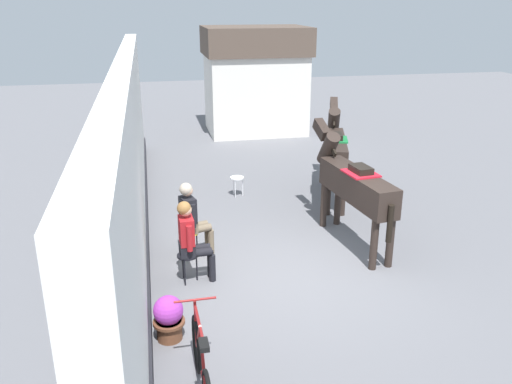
# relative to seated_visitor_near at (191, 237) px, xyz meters

# --- Properties ---
(ground_plane) EXTENTS (40.00, 40.00, 0.00)m
(ground_plane) POSITION_rel_seated_visitor_near_xyz_m (1.68, 2.92, -0.78)
(ground_plane) COLOR slate
(pub_facade_wall) EXTENTS (0.34, 14.00, 3.40)m
(pub_facade_wall) POSITION_rel_seated_visitor_near_xyz_m (-0.86, 1.42, 0.76)
(pub_facade_wall) COLOR white
(pub_facade_wall) RESTS_ON ground_plane
(distant_cottage) EXTENTS (3.40, 2.60, 3.50)m
(distant_cottage) POSITION_rel_seated_visitor_near_xyz_m (3.08, 10.10, 1.02)
(distant_cottage) COLOR silver
(distant_cottage) RESTS_ON ground_plane
(seated_visitor_near) EXTENTS (0.61, 0.49, 1.39)m
(seated_visitor_near) POSITION_rel_seated_visitor_near_xyz_m (0.00, 0.00, 0.00)
(seated_visitor_near) COLOR black
(seated_visitor_near) RESTS_ON ground_plane
(seated_visitor_far) EXTENTS (0.61, 0.48, 1.39)m
(seated_visitor_far) POSITION_rel_seated_visitor_near_xyz_m (0.09, 0.90, 0.00)
(seated_visitor_far) COLOR gold
(seated_visitor_far) RESTS_ON ground_plane
(saddled_horse_near) EXTENTS (0.71, 2.99, 2.06)m
(saddled_horse_near) POSITION_rel_seated_visitor_near_xyz_m (3.05, 0.90, 0.38)
(saddled_horse_near) COLOR #2D231E
(saddled_horse_near) RESTS_ON ground_plane
(saddled_horse_far) EXTENTS (1.15, 2.90, 2.06)m
(saddled_horse_far) POSITION_rel_seated_visitor_near_xyz_m (3.54, 3.28, 0.38)
(saddled_horse_far) COLOR #2D231E
(saddled_horse_far) RESTS_ON ground_plane
(flower_planter_near) EXTENTS (0.43, 0.43, 0.64)m
(flower_planter_near) POSITION_rel_seated_visitor_near_xyz_m (-0.44, -1.52, -0.44)
(flower_planter_near) COLOR brown
(flower_planter_near) RESTS_ON ground_plane
(leaning_bicycle) EXTENTS (0.50, 1.76, 1.02)m
(leaning_bicycle) POSITION_rel_seated_visitor_near_xyz_m (-0.13, -2.73, -0.38)
(leaning_bicycle) COLOR black
(leaning_bicycle) RESTS_ON ground_plane
(spare_stool_white) EXTENTS (0.32, 0.32, 0.46)m
(spare_stool_white) POSITION_rel_seated_visitor_near_xyz_m (1.38, 3.80, -0.38)
(spare_stool_white) COLOR white
(spare_stool_white) RESTS_ON ground_plane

